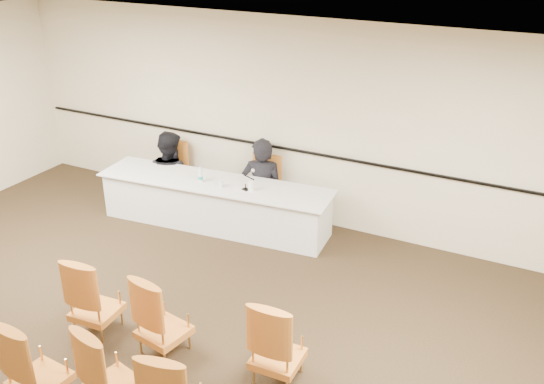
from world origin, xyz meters
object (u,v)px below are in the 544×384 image
at_px(panel_table, 215,204).
at_px(aud_chair_front_mid, 163,314).
at_px(panelist_second_chair, 170,173).
at_px(coffee_cup, 251,186).
at_px(panelist_second, 171,181).
at_px(aud_chair_back_left, 36,361).
at_px(panelist_main, 262,194).
at_px(aud_chair_front_left, 95,294).
at_px(drinking_glass, 221,184).
at_px(water_bottle, 200,174).
at_px(panelist_main_chair, 262,188).
at_px(aud_chair_back_mid, 111,368).
at_px(microphone, 246,181).
at_px(aud_chair_front_right, 278,340).

bearing_deg(panel_table, aud_chair_front_mid, -73.92).
bearing_deg(panelist_second_chair, aud_chair_front_mid, -60.63).
xyz_separation_m(panelist_second_chair, coffee_cup, (1.73, -0.44, 0.29)).
xyz_separation_m(panel_table, panelist_second, (-1.11, 0.43, -0.02)).
distance_m(coffee_cup, aud_chair_back_left, 3.82).
xyz_separation_m(panelist_main, aud_chair_front_left, (-0.29, -3.32, 0.10)).
bearing_deg(aud_chair_front_left, panelist_second_chair, 107.97).
bearing_deg(coffee_cup, drinking_glass, -168.26).
xyz_separation_m(drinking_glass, aud_chair_front_left, (0.00, -2.64, -0.28)).
distance_m(panelist_second, water_bottle, 1.18).
height_order(panelist_second, coffee_cup, panelist_second).
xyz_separation_m(panelist_main_chair, aud_chair_back_mid, (0.66, -4.16, 0.00)).
height_order(panelist_second, panelist_second_chair, panelist_second).
distance_m(panelist_second_chair, drinking_glass, 1.43).
relative_size(panelist_second, microphone, 5.87).
bearing_deg(aud_chair_front_right, water_bottle, 133.24).
bearing_deg(aud_chair_front_mid, microphone, 110.42).
relative_size(panelist_second, drinking_glass, 16.66).
xyz_separation_m(panelist_second, water_bottle, (0.94, -0.52, 0.49)).
height_order(panelist_main_chair, aud_chair_front_left, same).
relative_size(water_bottle, aud_chair_front_mid, 0.24).
height_order(water_bottle, aud_chair_front_left, aud_chair_front_left).
relative_size(panelist_second_chair, aud_chair_front_mid, 1.00).
height_order(panelist_main, aud_chair_front_mid, panelist_main).
bearing_deg(water_bottle, aud_chair_front_mid, -64.67).
bearing_deg(panelist_second_chair, aud_chair_back_left, -75.10).
xyz_separation_m(water_bottle, drinking_glass, (0.36, -0.02, -0.07)).
height_order(aud_chair_front_mid, aud_chair_back_mid, same).
bearing_deg(aud_chair_back_left, panelist_main, 94.14).
distance_m(water_bottle, aud_chair_front_left, 2.70).
bearing_deg(panelist_main_chair, panel_table, -135.03).
relative_size(microphone, aud_chair_front_mid, 0.30).
xyz_separation_m(water_bottle, aud_chair_front_mid, (1.24, -2.61, -0.34)).
bearing_deg(aud_chair_back_mid, panel_table, 121.06).
distance_m(drinking_glass, aud_chair_front_right, 3.23).
bearing_deg(panelist_main, aud_chair_front_left, 67.44).
distance_m(panelist_main_chair, microphone, 0.73).
xyz_separation_m(microphone, coffee_cup, (0.07, 0.03, -0.08)).
bearing_deg(coffee_cup, aud_chair_front_left, -98.97).
bearing_deg(panelist_main, panel_table, 32.90).
xyz_separation_m(panelist_second_chair, aud_chair_front_mid, (2.17, -3.13, 0.00)).
height_order(panelist_second_chair, aud_chair_front_right, same).
bearing_deg(microphone, aud_chair_back_left, -76.26).
xyz_separation_m(microphone, aud_chair_back_left, (-0.09, -3.78, -0.37)).
distance_m(panelist_main_chair, water_bottle, 1.00).
distance_m(panelist_main, panelist_second_chair, 1.60).
bearing_deg(aud_chair_back_mid, aud_chair_front_mid, 108.68).
bearing_deg(microphone, aud_chair_front_right, -39.65).
bearing_deg(drinking_glass, aud_chair_back_left, -85.68).
height_order(microphone, aud_chair_back_left, microphone).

